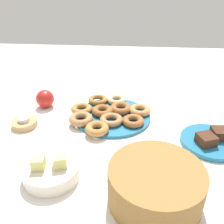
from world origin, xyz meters
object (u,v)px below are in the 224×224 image
Objects in this scene: basket at (155,185)px; fruit_bowl at (51,171)px; donut_1 at (133,121)px; donut_8 at (97,129)px; cake_plate at (211,142)px; melon_chunk_right at (38,163)px; donut_4 at (111,120)px; donut_9 at (82,109)px; donut_7 at (121,108)px; brownie_near at (220,133)px; donut_2 at (116,100)px; donut_3 at (81,119)px; donut_0 at (103,111)px; melon_chunk_left at (60,161)px; donut_5 at (140,110)px; brownie_far at (206,139)px; tealight at (24,119)px; donut_plate at (113,116)px; apple at (45,99)px; donut_6 at (98,100)px; candle_holder at (25,123)px.

fruit_bowl is at bearing -10.66° from basket.
donut_8 is at bearing 27.36° from donut_1.
cake_plate is 0.58m from melon_chunk_right.
donut_4 is 0.15m from donut_9.
donut_7 is at bearing -61.07° from donut_1.
brownie_near is at bearing -157.39° from melon_chunk_right.
donut_2 is 0.91× the size of donut_3.
donut_4 is 0.38m from basket.
donut_0 is 2.47× the size of melon_chunk_left.
donut_5 is 0.44m from basket.
fruit_bowl is 0.05m from melon_chunk_right.
basket is (-0.03, 0.44, 0.03)m from donut_5.
donut_5 is 0.32m from brownie_near.
brownie_far is (0.03, 0.03, 0.03)m from cake_plate.
brownie_far is at bearing 157.60° from donut_9.
donut_0 is at bearing -21.22° from cake_plate.
donut_0 is at bearing -109.42° from melon_chunk_right.
basket is at bearing 146.96° from tealight.
donut_9 is (0.17, 0.02, -0.00)m from donut_7.
donut_4 is 0.32m from melon_chunk_left.
melon_chunk_right is (0.18, 0.37, 0.05)m from donut_plate.
donut_8 is at bearing 44.58° from donut_5.
donut_plate is at bearing -70.62° from basket.
donut_4 is 0.33m from apple.
donut_0 is 0.99× the size of donut_9.
fruit_bowl is at bearing 72.18° from donut_2.
donut_9 is 2.49× the size of melon_chunk_right.
apple is at bearing -16.23° from brownie_near.
donut_5 is 0.25m from donut_9.
donut_2 reaches higher than cake_plate.
basket is at bearing 99.65° from donut_1.
melon_chunk_right is at bearing 64.67° from donut_plate.
donut_5 is 1.03× the size of donut_8.
donut_8 is at bearing -6.95° from brownie_far.
fruit_bowl is (0.15, 0.36, 0.02)m from donut_plate.
donut_0 is 0.43m from cake_plate.
basket is at bearing 114.22° from donut_0.
donut_2 is 0.55m from basket.
melon_chunk_right reaches higher than donut_0.
donut_7 is 0.44× the size of cake_plate.
tealight is (0.42, 0.04, 0.01)m from donut_1.
donut_3 is (0.13, 0.19, 0.00)m from donut_2.
donut_9 is at bearing -87.57° from melon_chunk_left.
donut_1 is 0.27m from brownie_far.
brownie_far is at bearing 173.05° from donut_8.
fruit_bowl reaches higher than tealight.
donut_5 is at bearing -124.00° from fruit_bowl.
donut_6 is (0.03, -0.11, -0.00)m from donut_0.
donut_3 is 0.22m from candle_holder.
apple is (0.32, 0.05, 0.02)m from donut_2.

